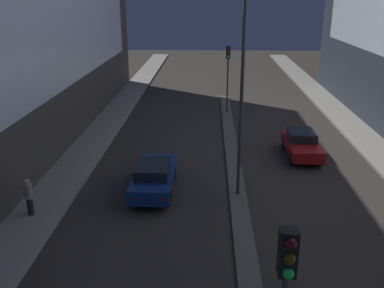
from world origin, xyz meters
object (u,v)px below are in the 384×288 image
(street_lamp, at_px, (244,41))
(car_right_lane, at_px, (302,144))
(traffic_light_mid, at_px, (228,65))
(car_left_lane, at_px, (154,176))
(pedestrian_on_left_sidewalk, at_px, (29,196))

(street_lamp, height_order, car_right_lane, street_lamp)
(traffic_light_mid, relative_size, car_left_lane, 1.11)
(car_right_lane, bearing_deg, traffic_light_mid, 113.59)
(street_lamp, xyz_separation_m, car_left_lane, (-3.93, 0.25, -6.24))
(pedestrian_on_left_sidewalk, bearing_deg, traffic_light_mid, 62.29)
(traffic_light_mid, bearing_deg, car_left_lane, -105.75)
(traffic_light_mid, bearing_deg, pedestrian_on_left_sidewalk, -117.71)
(street_lamp, relative_size, pedestrian_on_left_sidewalk, 5.95)
(car_left_lane, xyz_separation_m, pedestrian_on_left_sidewalk, (-4.81, -2.71, 0.25))
(street_lamp, height_order, car_left_lane, street_lamp)
(car_left_lane, height_order, pedestrian_on_left_sidewalk, pedestrian_on_left_sidewalk)
(street_lamp, bearing_deg, car_right_lane, 52.87)
(traffic_light_mid, height_order, car_right_lane, traffic_light_mid)
(traffic_light_mid, xyz_separation_m, pedestrian_on_left_sidewalk, (-8.74, -16.64, -2.75))
(car_left_lane, bearing_deg, street_lamp, -3.65)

